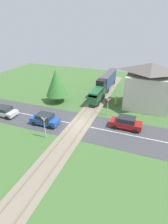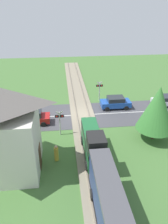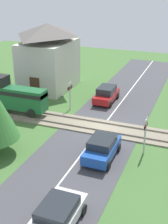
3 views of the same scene
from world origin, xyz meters
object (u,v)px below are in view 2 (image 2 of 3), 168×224
at_px(car_near_crossing, 115,102).
at_px(car_behind_queue, 167,100).
at_px(car_far_side, 32,117).
at_px(crossing_signal_east_approach, 60,120).
at_px(pedestrian_by_station, 56,154).
at_px(train, 102,179).
at_px(crossing_signal_west_approach, 99,88).

bearing_deg(car_near_crossing, car_behind_queue, 180.00).
distance_m(car_far_side, crossing_signal_east_approach, 4.10).
bearing_deg(pedestrian_by_station, train, 124.28).
relative_size(car_far_side, crossing_signal_east_approach, 1.43).
bearing_deg(crossing_signal_east_approach, car_far_side, -39.77).
distance_m(train, crossing_signal_east_approach, 8.94).
relative_size(train, pedestrian_by_station, 9.37).
relative_size(train, car_far_side, 3.67).
bearing_deg(crossing_signal_west_approach, train, 80.70).
bearing_deg(train, car_behind_queue, -128.78).
distance_m(train, car_far_side, 12.53).
relative_size(car_far_side, pedestrian_by_station, 2.55).
bearing_deg(car_far_side, car_behind_queue, -170.37).
height_order(car_behind_queue, crossing_signal_west_approach, crossing_signal_west_approach).
height_order(car_far_side, pedestrian_by_station, car_far_side).
bearing_deg(crossing_signal_west_approach, car_far_side, 32.67).
height_order(car_behind_queue, pedestrian_by_station, pedestrian_by_station).
relative_size(car_near_crossing, car_far_side, 0.96).
bearing_deg(pedestrian_by_station, crossing_signal_east_approach, -95.55).
relative_size(crossing_signal_west_approach, pedestrian_by_station, 1.79).
bearing_deg(crossing_signal_east_approach, car_behind_queue, -158.68).
bearing_deg(car_far_side, crossing_signal_east_approach, 140.23).
bearing_deg(car_behind_queue, train, 51.22).
relative_size(car_behind_queue, crossing_signal_east_approach, 1.39).
height_order(car_near_crossing, crossing_signal_east_approach, crossing_signal_east_approach).
xyz_separation_m(car_behind_queue, crossing_signal_east_approach, (13.91, 5.43, 1.04)).
distance_m(car_far_side, pedestrian_by_station, 7.07).
bearing_deg(train, crossing_signal_west_approach, -99.30).
distance_m(train, pedestrian_by_station, 5.61).
xyz_separation_m(train, crossing_signal_east_approach, (2.70, -8.52, -0.11)).
bearing_deg(pedestrian_by_station, car_far_side, -67.74).
height_order(car_far_side, crossing_signal_east_approach, crossing_signal_east_approach).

